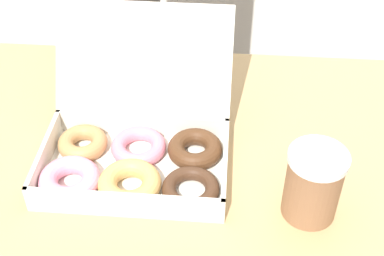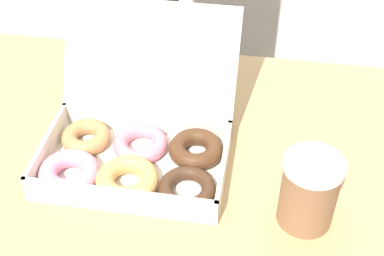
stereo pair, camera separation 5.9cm
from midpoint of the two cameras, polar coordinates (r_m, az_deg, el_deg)
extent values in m
cube|color=silver|center=(1.02, -7.77, -4.67)|extent=(0.34, 0.22, 0.01)
cube|color=silver|center=(1.04, -17.00, -2.91)|extent=(0.01, 0.22, 0.05)
cube|color=silver|center=(0.98, 1.80, -4.15)|extent=(0.01, 0.22, 0.05)
cube|color=silver|center=(0.93, -9.10, -8.05)|extent=(0.34, 0.01, 0.05)
cube|color=silver|center=(1.07, -6.89, 0.32)|extent=(0.34, 0.01, 0.05)
cube|color=silver|center=(1.05, -6.82, 7.33)|extent=(0.34, 0.12, 0.19)
torus|color=pink|center=(1.00, -14.61, -5.43)|extent=(0.15, 0.15, 0.03)
torus|color=#B27F4C|center=(1.06, -13.14, -1.63)|extent=(0.13, 0.13, 0.03)
torus|color=tan|center=(0.97, -8.42, -5.93)|extent=(0.12, 0.12, 0.03)
torus|color=pink|center=(1.04, -7.35, -2.04)|extent=(0.13, 0.13, 0.03)
torus|color=#422819|center=(0.96, -1.93, -6.56)|extent=(0.15, 0.15, 0.03)
torus|color=#4C2D19|center=(1.02, -1.34, -2.30)|extent=(0.13, 0.13, 0.03)
cylinder|color=#8C6042|center=(0.92, 10.94, -6.23)|extent=(0.09, 0.09, 0.12)
cylinder|color=white|center=(0.87, 11.49, -3.21)|extent=(0.10, 0.10, 0.01)
cylinder|color=#4C4742|center=(1.70, -7.21, 3.53)|extent=(0.19, 0.19, 0.91)
camera|label=1|loc=(0.03, -91.77, -1.53)|focal=50.00mm
camera|label=2|loc=(0.03, 88.23, 1.53)|focal=50.00mm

